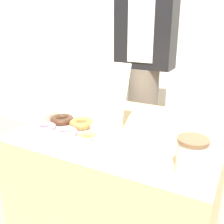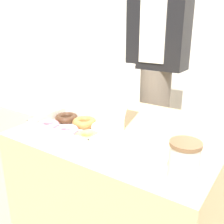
# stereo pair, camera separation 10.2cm
# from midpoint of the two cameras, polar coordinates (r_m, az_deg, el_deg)

# --- Properties ---
(wall_back) EXTENTS (10.00, 0.05, 2.60)m
(wall_back) POSITION_cam_midpoint_polar(r_m,az_deg,el_deg) (2.21, 22.64, 20.66)
(wall_back) COLOR silver
(wall_back) RESTS_ON ground_plane
(table) EXTENTS (0.84, 0.73, 0.75)m
(table) POSITION_cam_midpoint_polar(r_m,az_deg,el_deg) (1.35, 5.46, -18.23)
(table) COLOR tan
(table) RESTS_ON ground_plane
(donut_box) EXTENTS (0.35, 0.33, 0.28)m
(donut_box) POSITION_cam_midpoint_polar(r_m,az_deg,el_deg) (1.13, -4.39, -1.92)
(donut_box) COLOR white
(donut_box) RESTS_ON table
(coffee_cup) EXTENTS (0.09, 0.09, 0.12)m
(coffee_cup) POSITION_cam_midpoint_polar(r_m,az_deg,el_deg) (0.82, 18.95, -9.93)
(coffee_cup) COLOR silver
(coffee_cup) RESTS_ON table
(person_customer) EXTENTS (0.35, 0.20, 1.69)m
(person_customer) POSITION_cam_midpoint_polar(r_m,az_deg,el_deg) (1.68, 11.44, 10.05)
(person_customer) COLOR #665B51
(person_customer) RESTS_ON ground_plane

